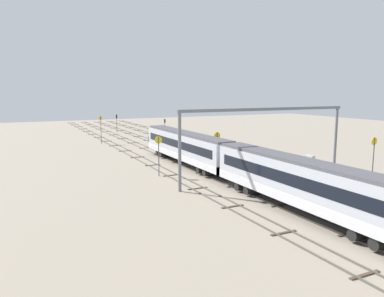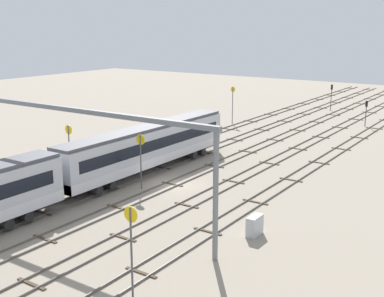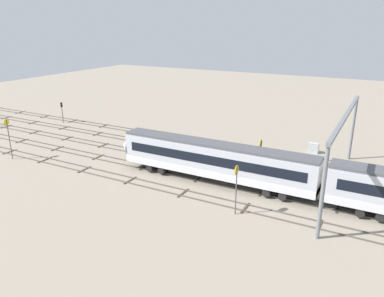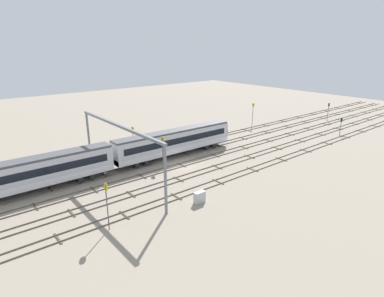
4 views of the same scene
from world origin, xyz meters
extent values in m
plane|color=gray|center=(0.00, 0.00, 0.00)|extent=(194.11, 194.11, 0.00)
cube|color=#59544C|center=(0.00, -9.70, 0.08)|extent=(178.11, 0.07, 0.16)
cube|color=#59544C|center=(0.00, -8.27, 0.08)|extent=(178.11, 0.07, 0.16)
cube|color=#473828|center=(-15.49, -8.99, 0.04)|extent=(0.24, 2.40, 0.08)
cube|color=#473828|center=(-7.74, -8.99, 0.04)|extent=(0.24, 2.40, 0.08)
cube|color=#473828|center=(0.00, -8.99, 0.04)|extent=(0.24, 2.40, 0.08)
cube|color=#473828|center=(7.74, -8.99, 0.04)|extent=(0.24, 2.40, 0.08)
cube|color=#473828|center=(15.49, -8.99, 0.04)|extent=(0.24, 2.40, 0.08)
cube|color=#473828|center=(23.23, -8.99, 0.04)|extent=(0.24, 2.40, 0.08)
cube|color=#473828|center=(30.98, -8.99, 0.04)|extent=(0.24, 2.40, 0.08)
cube|color=#473828|center=(38.72, -8.99, 0.04)|extent=(0.24, 2.40, 0.08)
cube|color=#473828|center=(46.46, -8.99, 0.04)|extent=(0.24, 2.40, 0.08)
cube|color=#473828|center=(54.21, -8.99, 0.04)|extent=(0.24, 2.40, 0.08)
cube|color=#59544C|center=(0.00, -5.21, 0.08)|extent=(178.11, 0.07, 0.16)
cube|color=#59544C|center=(0.00, -3.78, 0.08)|extent=(178.11, 0.07, 0.16)
cube|color=#473828|center=(-12.14, -4.49, 0.04)|extent=(0.24, 2.40, 0.08)
cube|color=#473828|center=(-4.05, -4.49, 0.04)|extent=(0.24, 2.40, 0.08)
cube|color=#473828|center=(4.05, -4.49, 0.04)|extent=(0.24, 2.40, 0.08)
cube|color=#473828|center=(12.14, -4.49, 0.04)|extent=(0.24, 2.40, 0.08)
cube|color=#473828|center=(20.24, -4.49, 0.04)|extent=(0.24, 2.40, 0.08)
cube|color=#473828|center=(28.34, -4.49, 0.04)|extent=(0.24, 2.40, 0.08)
cube|color=#473828|center=(36.43, -4.49, 0.04)|extent=(0.24, 2.40, 0.08)
cube|color=#473828|center=(44.53, -4.49, 0.04)|extent=(0.24, 2.40, 0.08)
cube|color=#473828|center=(52.62, -4.49, 0.04)|extent=(0.24, 2.40, 0.08)
cube|color=#59544C|center=(0.00, -0.72, 0.08)|extent=(178.11, 0.07, 0.16)
cube|color=#59544C|center=(0.00, 0.72, 0.08)|extent=(178.11, 0.07, 0.16)
cube|color=#473828|center=(-15.49, 0.00, 0.04)|extent=(0.24, 2.40, 0.08)
cube|color=#473828|center=(-7.74, 0.00, 0.04)|extent=(0.24, 2.40, 0.08)
cube|color=#473828|center=(0.00, 0.00, 0.04)|extent=(0.24, 2.40, 0.08)
cube|color=#473828|center=(7.74, 0.00, 0.04)|extent=(0.24, 2.40, 0.08)
cube|color=#473828|center=(15.49, 0.00, 0.04)|extent=(0.24, 2.40, 0.08)
cube|color=#473828|center=(23.23, 0.00, 0.04)|extent=(0.24, 2.40, 0.08)
cube|color=#473828|center=(30.98, 0.00, 0.04)|extent=(0.24, 2.40, 0.08)
cube|color=#473828|center=(38.72, 0.00, 0.04)|extent=(0.24, 2.40, 0.08)
cube|color=#473828|center=(46.46, 0.00, 0.04)|extent=(0.24, 2.40, 0.08)
cube|color=#59544C|center=(0.00, 3.78, 0.08)|extent=(178.11, 0.07, 0.16)
cube|color=#59544C|center=(0.00, 5.21, 0.08)|extent=(178.11, 0.07, 0.16)
cube|color=#473828|center=(-12.14, 4.49, 0.04)|extent=(0.24, 2.40, 0.08)
cube|color=#473828|center=(-4.05, 4.49, 0.04)|extent=(0.24, 2.40, 0.08)
cube|color=#473828|center=(4.05, 4.49, 0.04)|extent=(0.24, 2.40, 0.08)
cube|color=#473828|center=(12.14, 4.49, 0.04)|extent=(0.24, 2.40, 0.08)
cube|color=#473828|center=(20.24, 4.49, 0.04)|extent=(0.24, 2.40, 0.08)
cube|color=#473828|center=(28.34, 4.49, 0.04)|extent=(0.24, 2.40, 0.08)
cube|color=#473828|center=(36.43, 4.49, 0.04)|extent=(0.24, 2.40, 0.08)
cube|color=#59544C|center=(0.00, 8.27, 0.08)|extent=(178.11, 0.07, 0.16)
cube|color=#59544C|center=(0.00, 9.70, 0.08)|extent=(178.11, 0.07, 0.16)
cube|color=#473828|center=(-11.13, 8.99, 0.04)|extent=(0.24, 2.40, 0.08)
cube|color=#473828|center=(-3.71, 8.99, 0.04)|extent=(0.24, 2.40, 0.08)
cube|color=#473828|center=(3.71, 8.99, 0.04)|extent=(0.24, 2.40, 0.08)
cube|color=#473828|center=(11.13, 8.99, 0.04)|extent=(0.24, 2.40, 0.08)
cube|color=#473828|center=(18.55, 8.99, 0.04)|extent=(0.24, 2.40, 0.08)
cube|color=#473828|center=(25.97, 8.99, 0.04)|extent=(0.24, 2.40, 0.08)
cube|color=#473828|center=(33.40, 8.99, 0.04)|extent=(0.24, 2.40, 0.08)
cube|color=#B7BCC6|center=(1.94, 4.49, 2.86)|extent=(24.00, 2.90, 3.60)
cube|color=silver|center=(1.94, 4.49, 1.51)|extent=(24.00, 2.94, 0.90)
cube|color=#4C4C51|center=(1.94, 4.49, 4.81)|extent=(24.00, 2.50, 0.30)
cube|color=black|center=(1.94, 3.03, 3.29)|extent=(22.00, 0.04, 1.10)
cube|color=black|center=(1.94, 5.95, 3.29)|extent=(22.00, 0.04, 1.10)
cylinder|color=black|center=(-6.64, 4.49, 0.61)|extent=(0.90, 2.70, 0.90)
cylinder|color=black|center=(-4.84, 4.49, 0.61)|extent=(0.90, 2.70, 0.90)
cylinder|color=black|center=(8.72, 4.49, 0.61)|extent=(0.90, 2.70, 0.90)
cylinder|color=black|center=(10.52, 4.49, 0.61)|extent=(0.90, 2.70, 0.90)
cylinder|color=black|center=(-16.08, 4.49, 0.61)|extent=(0.90, 2.70, 0.90)
cylinder|color=black|center=(-14.28, 4.49, 0.61)|extent=(0.90, 2.70, 0.90)
cone|color=silver|center=(14.74, 4.49, 2.68)|extent=(1.60, 3.24, 3.24)
cylinder|color=slate|center=(-11.32, -11.81, 4.31)|extent=(0.36, 0.36, 8.62)
cylinder|color=slate|center=(-11.32, 11.25, 4.31)|extent=(0.36, 0.36, 8.62)
cube|color=slate|center=(-11.32, -0.28, 8.79)|extent=(0.40, 23.66, 0.35)
cylinder|color=#4C4C51|center=(-3.24, 10.62, 2.59)|extent=(0.12, 0.12, 5.17)
cylinder|color=yellow|center=(-3.20, 10.62, 4.74)|extent=(0.05, 0.96, 0.96)
cube|color=black|center=(-3.17, 10.62, 4.74)|extent=(0.02, 0.43, 0.12)
cylinder|color=#4C4C51|center=(-2.68, 1.64, 2.59)|extent=(0.12, 0.12, 5.19)
cylinder|color=yellow|center=(-2.64, 1.64, 4.75)|extent=(0.05, 0.98, 0.98)
cube|color=black|center=(-2.61, 1.64, 4.75)|extent=(0.02, 0.44, 0.12)
cylinder|color=#4C4C51|center=(30.44, 10.70, 2.86)|extent=(0.12, 0.12, 5.71)
cylinder|color=yellow|center=(30.48, 10.70, 5.34)|extent=(0.05, 0.83, 0.83)
cube|color=black|center=(30.51, 10.70, 5.34)|extent=(0.02, 0.37, 0.12)
cylinder|color=#4C4C51|center=(39.60, -7.32, 1.51)|extent=(0.14, 0.14, 3.03)
cube|color=black|center=(39.60, -7.32, 3.48)|extent=(0.20, 0.32, 0.90)
sphere|color=green|center=(39.71, -7.32, 3.68)|extent=(0.20, 0.20, 0.20)
sphere|color=#262626|center=(39.71, -7.32, 3.28)|extent=(0.20, 0.20, 0.20)
cube|color=#B2B7BC|center=(-6.32, -12.14, 0.75)|extent=(1.53, 0.70, 1.49)
cube|color=#333333|center=(-5.55, -12.14, 0.97)|extent=(0.02, 0.49, 0.24)
camera|label=1|loc=(-47.61, 27.39, 10.93)|focal=34.80mm
camera|label=2|loc=(-37.18, -27.54, 15.01)|focal=46.83mm
camera|label=3|loc=(-15.11, 41.71, 18.11)|focal=34.60mm
camera|label=4|loc=(-30.40, -40.28, 19.48)|focal=29.72mm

